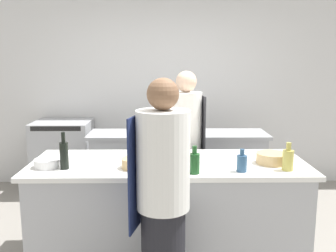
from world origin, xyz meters
TOP-DOWN VIEW (x-y plane):
  - wall_back at (0.00, 2.13)m, footprint 8.00×0.06m
  - prep_counter at (0.00, 0.00)m, footprint 2.36×0.88m
  - pass_counter at (0.13, 1.27)m, footprint 2.13×0.55m
  - oven_range at (-1.38, 1.76)m, footprint 0.74×0.63m
  - chef_at_prep_near at (-0.05, -0.69)m, footprint 0.41×0.39m
  - chef_at_stove at (0.19, 0.73)m, footprint 0.36×0.34m
  - bottle_olive_oil at (0.94, -0.26)m, footprint 0.09×0.09m
  - bottle_vinegar at (0.57, -0.29)m, footprint 0.08×0.08m
  - bottle_wine at (0.19, -0.33)m, footprint 0.08×0.08m
  - bottle_cooking_oil at (-0.84, -0.20)m, footprint 0.07×0.07m
  - bowl_mixing_large at (-0.26, -0.17)m, footprint 0.25×0.25m
  - bowl_prep_small at (0.88, -0.06)m, footprint 0.26×0.26m
  - bowl_ceramic_blue at (-0.99, -0.14)m, footprint 0.22×0.22m
  - cutting_board at (0.07, 0.17)m, footprint 0.30×0.21m
  - stockpot at (-0.17, 1.21)m, footprint 0.22×0.22m

SIDE VIEW (x-z plane):
  - prep_counter at x=0.00m, z-range 0.00..0.89m
  - pass_counter at x=0.13m, z-range 0.00..0.89m
  - oven_range at x=-1.38m, z-range 0.00..0.94m
  - chef_at_prep_near at x=-0.05m, z-range 0.00..1.64m
  - chef_at_stove at x=0.19m, z-range 0.01..1.64m
  - cutting_board at x=0.07m, z-range 0.89..0.90m
  - bowl_ceramic_blue at x=-0.99m, z-range 0.89..0.96m
  - bowl_mixing_large at x=-0.26m, z-range 0.89..0.97m
  - bowl_prep_small at x=0.88m, z-range 0.89..0.98m
  - bottle_vinegar at x=0.57m, z-range 0.87..1.05m
  - bottle_wine at x=0.19m, z-range 0.86..1.08m
  - bottle_olive_oil at x=0.94m, z-range 0.86..1.09m
  - stockpot at x=-0.17m, z-range 0.89..1.09m
  - bottle_cooking_oil at x=-0.84m, z-range 0.85..1.16m
  - wall_back at x=0.00m, z-range 0.00..2.80m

